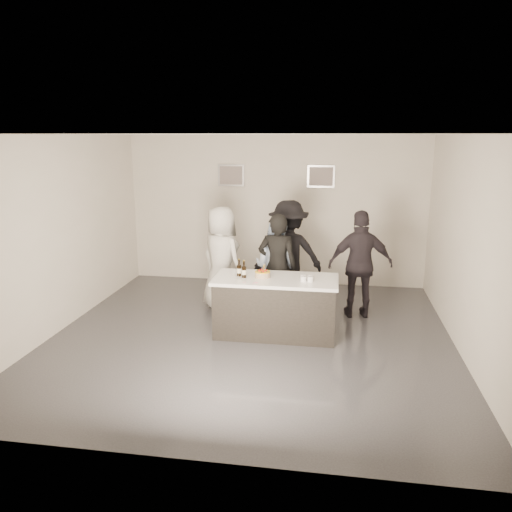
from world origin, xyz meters
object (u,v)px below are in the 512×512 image
Objects in this scene: person_guest_left at (222,259)px; person_guest_right at (360,264)px; person_main_black at (277,267)px; person_main_blue at (275,268)px; cake at (263,275)px; beer_bottle_b at (244,269)px; person_guest_back at (288,255)px; bar_counter at (275,306)px; beer_bottle_a at (239,268)px.

person_guest_left reaches higher than person_guest_right.
person_main_black reaches higher than person_main_blue.
person_main_black is 0.27m from person_main_blue.
cake is 0.30m from beer_bottle_b.
person_main_black is (0.42, 0.77, -0.15)m from beer_bottle_b.
person_guest_right is 0.95× the size of person_guest_back.
person_main_blue is at bearing 97.44° from bar_counter.
beer_bottle_a is 2.11m from person_guest_right.
cake is (-0.20, 0.01, 0.49)m from bar_counter.
beer_bottle_a and beer_bottle_b have the same top height.
person_guest_back is at bearing -98.44° from person_main_black.
person_guest_back reaches higher than cake.
person_main_blue is at bearing 85.31° from cake.
beer_bottle_a is at bearing 46.16° from person_guest_back.
person_guest_right is at bearing 33.67° from cake.
beer_bottle_b is 2.07m from person_guest_right.
person_guest_left is at bearing -3.84° from person_guest_back.
person_guest_back is (1.13, 0.29, 0.05)m from person_guest_left.
beer_bottle_b is 0.14× the size of person_guest_back.
bar_counter is 1.03× the size of person_guest_left.
bar_counter is 1.41m from person_guest_back.
cake is 0.13× the size of person_main_black.
cake is at bearing 165.33° from person_guest_left.
beer_bottle_b is 1.48m from person_guest_back.
beer_bottle_a is at bearing 178.19° from bar_counter.
cake is at bearing 81.31° from person_main_black.
cake is at bearing 13.71° from beer_bottle_b.
person_guest_back is at bearing 78.58° from cake.
person_guest_left is (-0.94, 0.07, 0.11)m from person_main_blue.
person_guest_back is (0.26, 1.31, 0.01)m from cake.
bar_counter is 0.84m from person_main_black.
bar_counter is 1.17× the size of person_main_blue.
beer_bottle_a is 1.14m from person_guest_left.
person_guest_back is at bearing 87.36° from bar_counter.
person_guest_right is (2.36, -0.02, -0.00)m from person_guest_left.
beer_bottle_b is 1.10m from person_main_blue.
person_main_black reaches higher than beer_bottle_a.
person_guest_back reaches higher than beer_bottle_b.
beer_bottle_b reaches higher than bar_counter.
cake is at bearing 26.16° from person_guest_right.
person_main_blue is at bearing 70.96° from beer_bottle_b.
beer_bottle_a is (-0.36, 0.01, 0.09)m from cake.
bar_counter is at bearing -1.81° from beer_bottle_a.
person_main_blue reaches higher than bar_counter.
person_guest_right is at bearing -165.00° from person_main_black.
person_guest_left is (-0.50, 1.01, -0.12)m from beer_bottle_a.
bar_counter is at bearing 30.38° from person_guest_right.
bar_counter is 7.15× the size of beer_bottle_a.
person_guest_back is (0.54, 1.37, -0.08)m from beer_bottle_b.
beer_bottle_a is 1.06m from person_main_blue.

